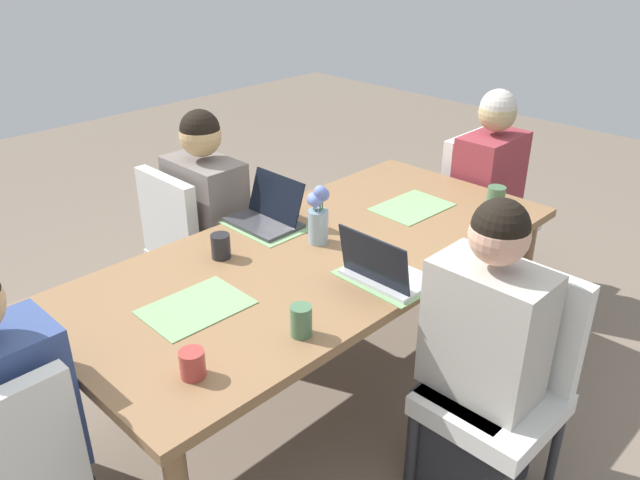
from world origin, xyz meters
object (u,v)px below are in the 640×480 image
(chair_near_left_far, at_px, (505,375))
(person_head_left_left_mid, at_px, (10,458))
(chair_far_left_near, at_px, (191,245))
(flower_vase, at_px, (318,214))
(chair_head_right_right_near, at_px, (480,205))
(person_near_left_far, at_px, (480,371))
(dining_table, at_px, (320,266))
(laptop_near_left_far, at_px, (384,271))
(laptop_far_left_near, at_px, (268,215))
(coffee_mug_centre_right, at_px, (496,195))
(coffee_mug_near_left, at_px, (192,364))
(coffee_mug_centre_left, at_px, (301,321))
(person_head_right_right_near, at_px, (486,208))
(coffee_mug_near_right, at_px, (221,246))
(person_far_left_near, at_px, (210,239))

(chair_near_left_far, bearing_deg, person_head_left_left_mid, 149.28)
(chair_far_left_near, relative_size, flower_vase, 3.46)
(chair_head_right_right_near, bearing_deg, chair_near_left_far, -144.92)
(person_head_left_left_mid, distance_m, person_near_left_far, 1.56)
(dining_table, bearing_deg, laptop_near_left_far, -91.90)
(laptop_far_left_near, xyz_separation_m, coffee_mug_centre_right, (0.93, -0.61, -0.00))
(chair_head_right_right_near, bearing_deg, dining_table, -177.08)
(chair_far_left_near, distance_m, coffee_mug_near_left, 1.41)
(coffee_mug_centre_left, relative_size, coffee_mug_centre_right, 1.25)
(dining_table, relative_size, person_head_right_right_near, 1.84)
(coffee_mug_near_right, bearing_deg, dining_table, -37.50)
(coffee_mug_centre_left, bearing_deg, laptop_near_left_far, 3.44)
(laptop_near_left_far, height_order, coffee_mug_centre_right, laptop_near_left_far)
(person_near_left_far, distance_m, flower_vase, 0.90)
(person_head_left_left_mid, distance_m, laptop_near_left_far, 1.38)
(coffee_mug_near_left, relative_size, coffee_mug_near_right, 0.87)
(person_head_right_right_near, height_order, flower_vase, person_head_right_right_near)
(dining_table, distance_m, coffee_mug_near_left, 0.90)
(dining_table, relative_size, person_near_left_far, 1.84)
(person_head_left_left_mid, relative_size, laptop_near_left_far, 3.73)
(chair_head_right_right_near, bearing_deg, person_far_left_near, 152.71)
(dining_table, relative_size, flower_vase, 8.42)
(flower_vase, relative_size, coffee_mug_near_left, 2.96)
(laptop_far_left_near, height_order, coffee_mug_centre_left, laptop_far_left_near)
(laptop_near_left_far, height_order, coffee_mug_near_right, laptop_near_left_far)
(coffee_mug_near_left, xyz_separation_m, coffee_mug_centre_right, (1.80, 0.04, -0.00))
(person_head_right_right_near, relative_size, laptop_far_left_near, 3.73)
(person_head_right_right_near, bearing_deg, dining_table, 179.84)
(person_head_left_left_mid, height_order, person_near_left_far, same)
(dining_table, relative_size, person_far_left_near, 1.84)
(dining_table, xyz_separation_m, coffee_mug_centre_left, (-0.47, -0.38, 0.13))
(laptop_far_left_near, bearing_deg, person_head_right_right_near, -15.38)
(person_near_left_far, height_order, person_head_right_right_near, same)
(laptop_far_left_near, bearing_deg, coffee_mug_centre_right, -33.48)
(chair_head_right_right_near, bearing_deg, coffee_mug_near_right, 174.17)
(dining_table, height_order, person_head_left_left_mid, person_head_left_left_mid)
(chair_near_left_far, distance_m, chair_head_right_right_near, 1.56)
(chair_far_left_near, bearing_deg, flower_vase, -81.11)
(chair_near_left_far, bearing_deg, laptop_near_left_far, 104.68)
(dining_table, height_order, laptop_near_left_far, laptop_near_left_far)
(chair_head_right_right_near, height_order, person_head_right_right_near, person_head_right_right_near)
(person_head_right_right_near, bearing_deg, laptop_far_left_near, 164.62)
(person_near_left_far, bearing_deg, person_head_left_left_mid, 149.77)
(laptop_near_left_far, distance_m, coffee_mug_near_left, 0.84)
(chair_far_left_near, bearing_deg, laptop_near_left_far, -87.20)
(laptop_far_left_near, relative_size, coffee_mug_near_left, 3.63)
(laptop_far_left_near, distance_m, coffee_mug_centre_right, 1.11)
(person_near_left_far, xyz_separation_m, coffee_mug_near_right, (-0.36, 1.01, 0.27))
(chair_far_left_near, bearing_deg, person_near_left_far, -86.12)
(laptop_near_left_far, height_order, coffee_mug_centre_left, laptop_near_left_far)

